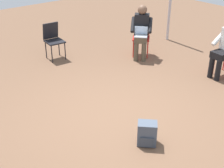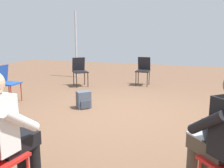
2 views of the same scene
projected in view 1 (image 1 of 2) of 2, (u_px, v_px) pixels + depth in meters
The scene contains 5 objects.
ground_plane at pixel (116, 116), 5.30m from camera, with size 16.63×16.63×0.00m, color brown.
chair_northwest at pixel (141, 35), 7.56m from camera, with size 0.58×0.59×0.85m.
chair_west at pixel (53, 38), 7.34m from camera, with size 0.47×0.44×0.85m.
person_with_laptop at pixel (141, 29), 7.32m from camera, with size 0.63×0.64×1.24m.
backpack_near_laptop_user at pixel (147, 135), 4.56m from camera, with size 0.34×0.34×0.36m.
Camera 1 is at (3.39, -2.89, 2.91)m, focal length 50.00 mm.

